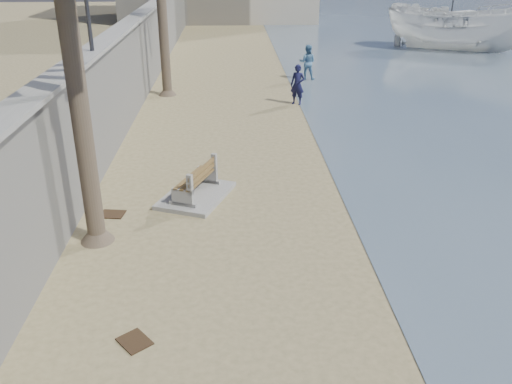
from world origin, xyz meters
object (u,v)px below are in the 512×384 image
person_a (298,82)px  boat_cruiser (459,24)px  bench_far (196,184)px  sailboat_west (450,24)px  person_b (307,60)px  yacht_far (466,26)px

person_a → boat_cruiser: boat_cruiser is taller
bench_far → sailboat_west: (20.01, 33.82, -0.07)m
person_a → person_b: bearing=104.6°
person_a → yacht_far: 28.74m
yacht_far → sailboat_west: sailboat_west is taller
sailboat_west → yacht_far: bearing=-43.7°
person_b → sailboat_west: 24.28m
boat_cruiser → person_a: bearing=163.9°
boat_cruiser → sailboat_west: (3.68, 10.76, -1.36)m
yacht_far → sailboat_west: size_ratio=0.94×
boat_cruiser → yacht_far: (4.72, 9.78, -1.35)m
person_b → yacht_far: person_b is taller
person_a → person_b: person_a is taller
boat_cruiser → person_b: bearing=153.4°
person_a → sailboat_west: sailboat_west is taller
bench_far → boat_cruiser: size_ratio=0.63×
person_a → boat_cruiser: (12.36, 13.33, 0.69)m
person_b → boat_cruiser: bearing=-129.7°
bench_far → boat_cruiser: 28.29m
yacht_far → sailboat_west: 1.43m
bench_far → person_b: size_ratio=1.34×
person_a → boat_cruiser: 18.19m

